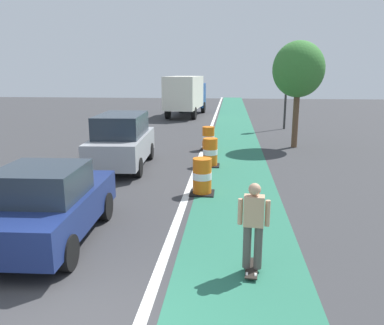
{
  "coord_description": "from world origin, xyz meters",
  "views": [
    {
      "loc": [
        2.15,
        -4.44,
        3.59
      ],
      "look_at": [
        1.1,
        6.19,
        1.1
      ],
      "focal_mm": 36.58,
      "sensor_mm": 36.0,
      "label": 1
    }
  ],
  "objects": [
    {
      "name": "traffic_barrel_mid",
      "position": [
        1.4,
        10.38,
        0.53
      ],
      "size": [
        0.73,
        0.73,
        1.09
      ],
      "color": "orange",
      "rests_on": "ground"
    },
    {
      "name": "traffic_barrel_front",
      "position": [
        1.35,
        6.79,
        0.53
      ],
      "size": [
        0.73,
        0.73,
        1.09
      ],
      "color": "orange",
      "rests_on": "ground"
    },
    {
      "name": "traffic_light_corner",
      "position": [
        5.61,
        20.98,
        3.5
      ],
      "size": [
        0.41,
        0.32,
        5.1
      ],
      "color": "#2D2D2D",
      "rests_on": "ground"
    },
    {
      "name": "delivery_truck_down_block",
      "position": [
        -1.5,
        27.75,
        1.85
      ],
      "size": [
        2.81,
        7.74,
        3.23
      ],
      "color": "silver",
      "rests_on": "ground"
    },
    {
      "name": "parked_suv_second",
      "position": [
        -1.93,
        9.87,
        1.04
      ],
      "size": [
        2.13,
        4.7,
        2.04
      ],
      "color": "#9EA0A5",
      "rests_on": "ground"
    },
    {
      "name": "traffic_barrel_back",
      "position": [
        1.15,
        13.6,
        0.53
      ],
      "size": [
        0.73,
        0.73,
        1.09
      ],
      "color": "orange",
      "rests_on": "ground"
    },
    {
      "name": "lane_divider_stripe",
      "position": [
        0.9,
        12.0,
        0.01
      ],
      "size": [
        0.2,
        80.0,
        0.01
      ],
      "primitive_type": "cube",
      "color": "silver",
      "rests_on": "ground"
    },
    {
      "name": "parked_sedan_nearest",
      "position": [
        -1.68,
        3.1,
        0.83
      ],
      "size": [
        2.05,
        4.17,
        1.7
      ],
      "color": "navy",
      "rests_on": "ground"
    },
    {
      "name": "street_tree_sidewalk",
      "position": [
        5.26,
        14.67,
        3.67
      ],
      "size": [
        2.4,
        2.4,
        5.0
      ],
      "color": "brown",
      "rests_on": "ground"
    },
    {
      "name": "skateboarder_on_lane",
      "position": [
        2.6,
        2.19,
        0.91
      ],
      "size": [
        0.57,
        0.82,
        1.69
      ],
      "color": "black",
      "rests_on": "ground"
    },
    {
      "name": "bike_lane_strip",
      "position": [
        2.4,
        12.0,
        0.0
      ],
      "size": [
        2.5,
        80.0,
        0.01
      ],
      "primitive_type": "cube",
      "color": "#286B51",
      "rests_on": "ground"
    }
  ]
}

